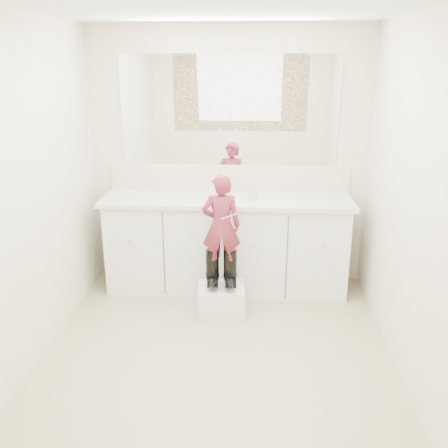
{
  "coord_description": "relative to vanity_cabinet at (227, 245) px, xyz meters",
  "views": [
    {
      "loc": [
        0.27,
        -3.16,
        2.1
      ],
      "look_at": [
        -0.0,
        0.86,
        0.76
      ],
      "focal_mm": 40.0,
      "sensor_mm": 36.0,
      "label": 1
    }
  ],
  "objects": [
    {
      "name": "cup",
      "position": [
        0.24,
        -0.01,
        0.51
      ],
      "size": [
        0.11,
        0.11,
        0.1
      ],
      "primitive_type": "imported",
      "rotation": [
        0.0,
        0.0,
        0.06
      ],
      "color": "beige",
      "rests_on": "countertop"
    },
    {
      "name": "dot_panel",
      "position": [
        0.0,
        -2.71,
        1.22
      ],
      "size": [
        2.0,
        0.01,
        1.2
      ],
      "primitive_type": "cube",
      "color": "#472819",
      "rests_on": "wall_front"
    },
    {
      "name": "wall_right",
      "position": [
        1.3,
        -1.23,
        0.78
      ],
      "size": [
        0.0,
        3.0,
        3.0
      ],
      "primitive_type": "plane",
      "rotation": [
        1.57,
        0.0,
        -1.57
      ],
      "color": "beige",
      "rests_on": "floor"
    },
    {
      "name": "step_stool",
      "position": [
        -0.01,
        -0.54,
        -0.3
      ],
      "size": [
        0.42,
        0.36,
        0.25
      ],
      "primitive_type": "cube",
      "rotation": [
        0.0,
        0.0,
        0.09
      ],
      "color": "silver",
      "rests_on": "floor"
    },
    {
      "name": "toddler",
      "position": [
        -0.01,
        -0.52,
        0.36
      ],
      "size": [
        0.34,
        0.24,
        0.88
      ],
      "primitive_type": "imported",
      "rotation": [
        0.0,
        0.0,
        3.23
      ],
      "color": "#AE354F",
      "rests_on": "step_stool"
    },
    {
      "name": "soap_bottle",
      "position": [
        -0.12,
        0.01,
        0.55
      ],
      "size": [
        0.08,
        0.08,
        0.17
      ],
      "primitive_type": "imported",
      "rotation": [
        0.0,
        0.0,
        -0.07
      ],
      "color": "silver",
      "rests_on": "countertop"
    },
    {
      "name": "wall_back",
      "position": [
        0.0,
        0.27,
        0.77
      ],
      "size": [
        2.6,
        0.0,
        2.6
      ],
      "primitive_type": "plane",
      "rotation": [
        1.57,
        0.0,
        0.0
      ],
      "color": "beige",
      "rests_on": "floor"
    },
    {
      "name": "vanity_cabinet",
      "position": [
        0.0,
        0.0,
        0.0
      ],
      "size": [
        2.2,
        0.55,
        0.85
      ],
      "primitive_type": "cube",
      "color": "silver",
      "rests_on": "floor"
    },
    {
      "name": "boot_right",
      "position": [
        0.06,
        -0.52,
        -0.01
      ],
      "size": [
        0.14,
        0.23,
        0.33
      ],
      "primitive_type": null,
      "rotation": [
        0.0,
        0.0,
        0.09
      ],
      "color": "black",
      "rests_on": "step_stool"
    },
    {
      "name": "wall_left",
      "position": [
        -1.3,
        -1.23,
        0.78
      ],
      "size": [
        0.0,
        3.0,
        3.0
      ],
      "primitive_type": "plane",
      "rotation": [
        1.57,
        0.0,
        1.57
      ],
      "color": "beige",
      "rests_on": "floor"
    },
    {
      "name": "toothbrush",
      "position": [
        0.06,
        -0.6,
        0.47
      ],
      "size": [
        0.14,
        0.02,
        0.06
      ],
      "primitive_type": "cylinder",
      "rotation": [
        0.0,
        1.22,
        0.09
      ],
      "color": "#EA5BA6",
      "rests_on": "toddler"
    },
    {
      "name": "wall_front",
      "position": [
        0.0,
        -2.73,
        0.77
      ],
      "size": [
        2.6,
        0.0,
        2.6
      ],
      "primitive_type": "plane",
      "rotation": [
        -1.57,
        0.0,
        0.0
      ],
      "color": "beige",
      "rests_on": "floor"
    },
    {
      "name": "faucet",
      "position": [
        0.0,
        0.15,
        0.52
      ],
      "size": [
        0.08,
        0.08,
        0.1
      ],
      "primitive_type": "cylinder",
      "color": "silver",
      "rests_on": "countertop"
    },
    {
      "name": "boot_left",
      "position": [
        -0.09,
        -0.52,
        -0.01
      ],
      "size": [
        0.14,
        0.23,
        0.33
      ],
      "primitive_type": null,
      "rotation": [
        0.0,
        0.0,
        0.09
      ],
      "color": "black",
      "rests_on": "step_stool"
    },
    {
      "name": "countertop",
      "position": [
        0.0,
        -0.01,
        0.45
      ],
      "size": [
        2.28,
        0.58,
        0.04
      ],
      "primitive_type": "cube",
      "color": "beige",
      "rests_on": "vanity_cabinet"
    },
    {
      "name": "backsplash",
      "position": [
        0.0,
        0.26,
        0.59
      ],
      "size": [
        2.28,
        0.03,
        0.25
      ],
      "primitive_type": "cube",
      "color": "beige",
      "rests_on": "countertop"
    },
    {
      "name": "mirror",
      "position": [
        0.0,
        0.26,
        1.22
      ],
      "size": [
        2.0,
        0.02,
        1.0
      ],
      "primitive_type": "cube",
      "color": "white",
      "rests_on": "wall_back"
    },
    {
      "name": "ceiling",
      "position": [
        0.0,
        -1.23,
        1.97
      ],
      "size": [
        3.0,
        3.0,
        0.0
      ],
      "primitive_type": "plane",
      "rotation": [
        3.14,
        0.0,
        0.0
      ],
      "color": "white",
      "rests_on": "wall_back"
    },
    {
      "name": "floor",
      "position": [
        0.0,
        -1.23,
        -0.42
      ],
      "size": [
        3.0,
        3.0,
        0.0
      ],
      "primitive_type": "plane",
      "color": "#867958",
      "rests_on": "ground"
    }
  ]
}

